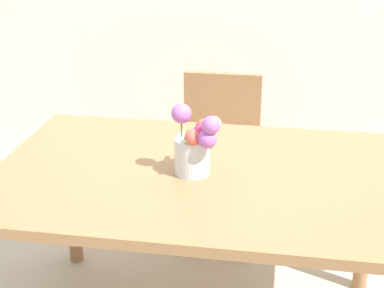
# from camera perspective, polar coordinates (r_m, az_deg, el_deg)

# --- Properties ---
(dining_table) EXTENTS (1.60, 1.06, 0.78)m
(dining_table) POSITION_cam_1_polar(r_m,az_deg,el_deg) (2.30, 0.77, -4.65)
(dining_table) COLOR #9E7047
(dining_table) RESTS_ON ground_plane
(chair_far) EXTENTS (0.42, 0.42, 0.90)m
(chair_far) POSITION_cam_1_polar(r_m,az_deg,el_deg) (3.16, 2.67, -0.23)
(chair_far) COLOR #9E7047
(chair_far) RESTS_ON ground_plane
(flower_vase) EXTENTS (0.20, 0.20, 0.28)m
(flower_vase) POSITION_cam_1_polar(r_m,az_deg,el_deg) (2.18, 0.37, 0.08)
(flower_vase) COLOR silver
(flower_vase) RESTS_ON dining_table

